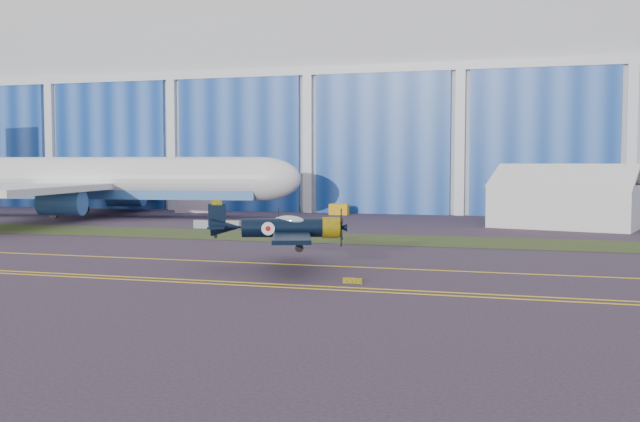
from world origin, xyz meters
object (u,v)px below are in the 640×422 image
(warbird, at_px, (283,228))
(jetliner, at_px, (89,132))
(shipping_container, at_px, (195,204))
(tent, at_px, (567,195))
(tug, at_px, (339,209))

(warbird, xyz_separation_m, jetliner, (-42.02, 40.37, 8.63))
(jetliner, relative_size, shipping_container, 12.98)
(tent, bearing_deg, warbird, -101.74)
(warbird, bearing_deg, shipping_container, 103.15)
(tent, relative_size, shipping_container, 3.17)
(tent, distance_m, tug, 32.35)
(jetliner, relative_size, tug, 28.00)
(jetliner, height_order, tug, jetliner)
(warbird, bearing_deg, jetliner, 117.62)
(warbird, relative_size, jetliner, 0.21)
(warbird, xyz_separation_m, shipping_container, (-31.73, 51.41, -1.60))
(jetliner, height_order, tent, jetliner)
(shipping_container, bearing_deg, tug, -20.03)
(tent, xyz_separation_m, tug, (-29.94, 11.91, -2.84))
(jetliner, height_order, shipping_container, jetliner)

